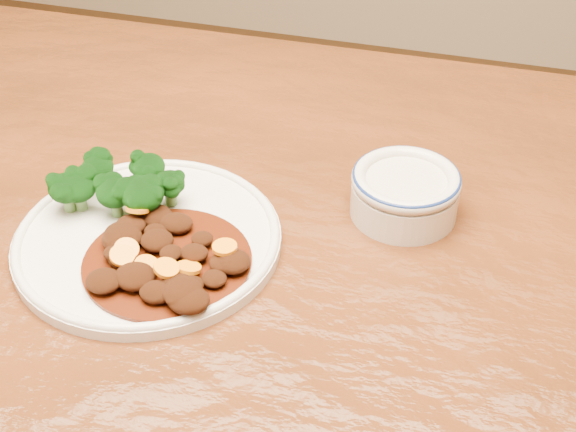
# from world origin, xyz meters

# --- Properties ---
(dining_table) EXTENTS (1.51, 0.91, 0.75)m
(dining_table) POSITION_xyz_m (0.00, 0.00, 0.67)
(dining_table) COLOR #5A290F
(dining_table) RESTS_ON ground
(dinner_plate) EXTENTS (0.26, 0.26, 0.02)m
(dinner_plate) POSITION_xyz_m (-0.06, -0.02, 0.76)
(dinner_plate) COLOR silver
(dinner_plate) RESTS_ON dining_table
(broccoli_florets) EXTENTS (0.13, 0.09, 0.05)m
(broccoli_florets) POSITION_xyz_m (-0.11, 0.02, 0.79)
(broccoli_florets) COLOR #5F904A
(broccoli_florets) RESTS_ON dinner_plate
(mince_stew) EXTENTS (0.16, 0.16, 0.03)m
(mince_stew) POSITION_xyz_m (-0.03, -0.05, 0.77)
(mince_stew) COLOR #431407
(mince_stew) RESTS_ON dinner_plate
(dip_bowl) EXTENTS (0.11, 0.11, 0.05)m
(dip_bowl) POSITION_xyz_m (0.17, 0.10, 0.78)
(dip_bowl) COLOR beige
(dip_bowl) RESTS_ON dining_table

